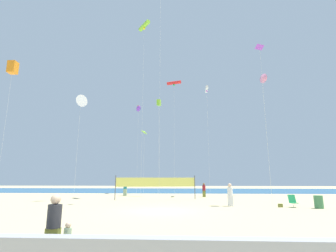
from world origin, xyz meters
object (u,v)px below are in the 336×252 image
Objects in this scene: kite_violet_inflatable at (138,109)px; kite_white_delta at (81,101)px; toddler_figure at (67,239)px; kite_pink_delta at (262,78)px; beach_handbag at (280,205)px; kite_lime_tube at (144,26)px; kite_orange_box at (13,68)px; kite_lime_diamond at (145,132)px; beachgoer_white_shirt at (230,194)px; kite_lime_box at (159,103)px; kite_red_tube at (174,83)px; beachgoer_teal_shirt at (125,188)px; volleyball_net at (156,183)px; trash_barrel at (319,202)px; mother_figure at (54,223)px; beachgoer_maroon_shirt at (204,189)px; kite_violet_diamond at (260,49)px; folding_beach_chair at (293,201)px; kite_white_tube at (207,89)px.

kite_violet_inflatable is 1.24× the size of kite_white_delta.
kite_pink_delta reaches higher than toddler_figure.
kite_lime_tube is at bearing 145.01° from beach_handbag.
kite_violet_inflatable is at bearing 103.35° from kite_lime_tube.
kite_lime_diamond is at bearing 47.90° from kite_orange_box.
kite_violet_inflatable reaches higher than beachgoer_white_shirt.
kite_lime_tube is at bearing -159.60° from kite_pink_delta.
kite_lime_box is at bearing 174.36° from kite_pink_delta.
kite_lime_box is (-14.68, 1.45, -2.88)m from kite_pink_delta.
beachgoer_white_shirt is 16.09m from kite_lime_diamond.
kite_lime_box is 4.88m from kite_red_tube.
beachgoer_teal_shirt is at bearing -33.72° from beachgoer_white_shirt.
beachgoer_white_shirt is 18.08m from kite_red_tube.
beach_handbag is 0.02× the size of kite_lime_box.
volleyball_net is 17.25m from kite_orange_box.
trash_barrel is at bearing -51.17° from kite_lime_box.
kite_lime_box is at bearing 95.82° from mother_figure.
beachgoer_maroon_shirt is 17.80m from kite_pink_delta.
kite_red_tube is at bearing 90.21° from mother_figure.
kite_pink_delta is at bearing -5.64° from kite_lime_box.
kite_lime_tube reaches higher than kite_pink_delta.
beach_handbag is (3.53, -0.49, -0.79)m from beachgoer_white_shirt.
beach_handbag is at bearing 56.21° from mother_figure.
kite_lime_diamond is 13.36m from kite_lime_tube.
kite_lime_box is (-10.34, 14.62, -0.31)m from kite_violet_diamond.
mother_figure is at bearing -90.07° from kite_lime_box.
kite_pink_delta is 24.47m from kite_white_delta.
kite_pink_delta reaches higher than beachgoer_teal_shirt.
kite_orange_box reaches higher than mother_figure.
beachgoer_white_shirt is 22.82m from kite_lime_tube.
volleyball_net reaches higher than folding_beach_chair.
kite_violet_inflatable is (-2.06, 8.68, -8.22)m from kite_lime_tube.
kite_lime_diamond is at bearing 173.90° from kite_white_tube.
beachgoer_maroon_shirt is 12.54m from kite_white_tube.
beachgoer_teal_shirt is 2.10× the size of trash_barrel.
kite_violet_inflatable is at bearing 73.70° from kite_white_delta.
kite_orange_box is at bearing 144.83° from beachgoer_maroon_shirt.
beach_handbag is (10.63, 12.81, -0.74)m from mother_figure.
toddler_figure is 23.88m from beachgoer_maroon_shirt.
kite_pink_delta reaches higher than kite_white_tube.
kite_pink_delta is at bearing 49.94° from toddler_figure.
kite_lime_diamond is at bearing 94.19° from kite_lime_tube.
kite_red_tube is (-12.28, -2.56, -1.45)m from kite_pink_delta.
kite_lime_box reaches higher than volleyball_net.
kite_white_tube is 1.30× the size of kite_white_delta.
mother_figure is 28.96m from kite_lime_tube.
folding_beach_chair is 25.46m from kite_violet_inflatable.
mother_figure is 0.12× the size of kite_white_tube.
kite_white_tube is (6.62, -4.28, 0.37)m from kite_lime_box.
mother_figure is 21.07m from kite_orange_box.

